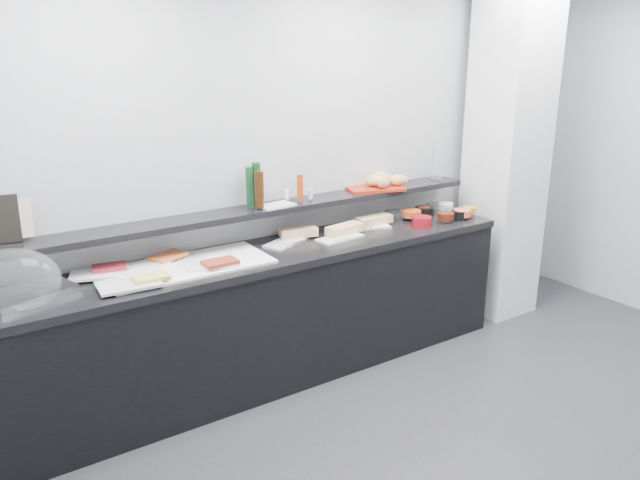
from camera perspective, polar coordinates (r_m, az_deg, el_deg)
ground at (r=3.73m, az=19.59°, el=-19.37°), size 5.00×5.00×0.00m
back_wall at (r=4.54m, az=0.85°, el=6.90°), size 5.00×0.02×2.70m
column at (r=5.29m, az=16.71°, el=7.68°), size 0.50×0.50×2.70m
buffet_cabinet at (r=4.22m, az=-4.76°, el=-7.20°), size 3.60×0.60×0.85m
counter_top at (r=4.05m, az=-4.91°, el=-1.40°), size 3.62×0.62×0.05m
wall_shelf at (r=4.13m, az=-6.19°, el=2.61°), size 3.60×0.25×0.04m
cloche_base at (r=3.65m, az=-25.05°, el=-4.45°), size 0.49×0.40×0.04m
cloche_dome at (r=3.54m, az=-26.18°, el=-3.39°), size 0.55×0.46×0.34m
linen_runner at (r=3.83m, az=-11.99°, el=-2.32°), size 0.99×0.48×0.01m
platter_meat_a at (r=3.79m, az=-19.89°, el=-2.97°), size 0.32×0.26×0.01m
food_meat_a at (r=3.83m, az=-18.68°, el=-2.38°), size 0.21×0.16×0.02m
platter_salmon at (r=3.82m, az=-15.84°, el=-2.42°), size 0.33×0.28×0.01m
food_salmon at (r=3.93m, az=-13.74°, el=-1.43°), size 0.25×0.20×0.02m
platter_cheese at (r=3.58m, az=-17.08°, el=-3.87°), size 0.35×0.25×0.01m
food_cheese at (r=3.60m, az=-15.18°, el=-3.31°), size 0.20×0.14×0.02m
platter_meat_b at (r=3.79m, az=-10.03°, el=-2.19°), size 0.33×0.26×0.01m
food_meat_b at (r=3.76m, az=-9.12°, el=-2.02°), size 0.20×0.13×0.02m
sandwich_plate_left at (r=4.21m, az=-3.13°, el=-0.18°), size 0.38×0.28×0.01m
sandwich_food_left at (r=4.30m, az=-1.98°, el=0.75°), size 0.28×0.17×0.06m
tongs_left at (r=4.16m, az=-2.37°, el=-0.22°), size 0.16×0.01×0.01m
sandwich_plate_mid at (r=4.29m, az=1.84°, el=0.18°), size 0.35×0.19×0.01m
sandwich_food_mid at (r=4.37m, az=2.26°, el=1.00°), size 0.30×0.16×0.06m
tongs_mid at (r=4.23m, az=2.19°, el=0.12°), size 0.16×0.02×0.01m
sandwich_plate_right at (r=4.57m, az=4.16°, el=1.24°), size 0.38×0.26×0.01m
sandwich_food_right at (r=4.61m, az=4.94°, el=1.83°), size 0.29×0.12×0.06m
tongs_right at (r=4.58m, az=4.97°, el=1.39°), size 0.13×0.10×0.01m
bowl_glass_fruit at (r=4.79m, az=6.80°, el=2.25°), size 0.20×0.20×0.07m
fill_glass_fruit at (r=4.82m, az=8.31°, el=2.43°), size 0.18×0.18×0.05m
bowl_black_jam at (r=4.94m, az=9.51°, el=2.59°), size 0.15×0.15×0.07m
fill_black_jam at (r=4.95m, az=9.45°, el=2.76°), size 0.13×0.13×0.05m
bowl_glass_cream at (r=5.04m, az=10.60°, el=2.83°), size 0.20×0.20×0.07m
fill_glass_cream at (r=5.10m, az=11.38°, el=3.09°), size 0.17×0.17×0.05m
bowl_red_jam at (r=4.66m, az=9.27°, el=1.70°), size 0.19×0.19×0.07m
fill_red_jam at (r=4.78m, az=11.41°, el=2.15°), size 0.14×0.14×0.05m
bowl_glass_salmon at (r=4.90m, az=12.03°, el=2.33°), size 0.15×0.15×0.07m
fill_glass_salmon at (r=4.90m, az=12.86°, el=2.44°), size 0.17×0.17×0.05m
bowl_black_fruit at (r=4.88m, az=12.56°, el=2.24°), size 0.13×0.13×0.07m
fill_black_fruit at (r=5.00m, az=13.44°, el=2.68°), size 0.14×0.14×0.05m
print_art at (r=3.76m, az=-25.96°, el=1.82°), size 0.16×0.08×0.22m
condiment_tray at (r=4.16m, az=-4.03°, el=3.17°), size 0.26×0.18×0.01m
bottle_green_a at (r=4.12m, az=-6.46°, el=4.90°), size 0.06×0.06×0.26m
bottle_brown at (r=4.07m, az=-5.59°, el=4.62°), size 0.07×0.07×0.24m
bottle_green_b at (r=4.15m, az=-5.83°, el=5.16°), size 0.07×0.07×0.28m
bottle_hot at (r=4.25m, az=-1.85°, el=4.84°), size 0.05×0.05×0.18m
shaker_salt at (r=4.29m, az=-3.03°, el=4.18°), size 0.04×0.04×0.07m
shaker_pepper at (r=4.31m, az=-0.90°, el=4.26°), size 0.04×0.04×0.07m
bread_tray at (r=4.68m, az=4.91°, el=4.80°), size 0.48×0.40×0.02m
bread_roll_nw at (r=4.69m, az=4.93°, el=5.45°), size 0.15×0.13×0.08m
bread_roll_n at (r=4.84m, az=5.54°, el=5.80°), size 0.13×0.09×0.08m
bread_roll_ne at (r=4.77m, az=5.44°, el=5.64°), size 0.14×0.10×0.08m
bread_roll_sw at (r=4.61m, az=5.82°, el=5.22°), size 0.13×0.10×0.08m
bread_roll_s at (r=4.72m, az=7.14°, el=5.46°), size 0.16×0.12×0.08m
bread_roll_se at (r=4.72m, az=7.24°, el=5.46°), size 0.17×0.14×0.08m
bread_roll_midw at (r=4.68m, az=5.16°, el=5.41°), size 0.17×0.12×0.08m
bread_roll_mide at (r=4.77m, az=5.90°, el=5.62°), size 0.15×0.10×0.08m
carafe at (r=5.01m, az=10.70°, el=7.01°), size 0.11×0.11×0.30m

